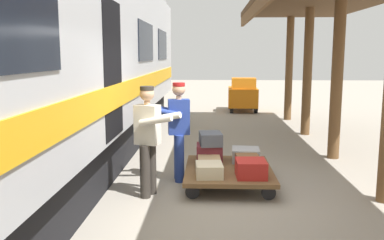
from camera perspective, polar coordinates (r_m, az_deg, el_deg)
The scene contains 13 objects.
ground_plane at distance 6.51m, azimuth 6.12°, elevation -10.65°, with size 60.00×60.00×0.00m, color gray.
train_car at distance 6.78m, azimuth -23.24°, elevation 7.25°, with size 3.02×18.43×4.00m.
luggage_cart at distance 7.09m, azimuth 4.99°, elevation -6.88°, with size 1.44×1.77×0.29m.
suitcase_cream_canvas at distance 6.58m, azimuth 2.36°, elevation -6.81°, with size 0.41×0.48×0.21m, color beige.
suitcase_brown_leather at distance 7.07m, azimuth 7.64°, elevation -5.72°, with size 0.38×0.51×0.21m, color brown.
suitcase_tan_vintage at distance 7.05m, azimuth 2.36°, elevation -5.87°, with size 0.38×0.57×0.17m, color tan.
suitcase_gray_aluminum at distance 7.54m, azimuth 7.31°, elevation -4.72°, with size 0.48×0.48×0.23m, color #9EA0A5.
suitcase_burgundy_valise at distance 7.51m, azimuth 2.38°, elevation -4.45°, with size 0.45×0.46×0.30m, color maroon.
suitcase_red_plastic at distance 6.60m, azimuth 8.02°, elevation -6.56°, with size 0.46×0.48×0.27m, color #AD231E.
suitcase_slate_roller at distance 7.42m, azimuth 2.55°, elevation -2.56°, with size 0.38×0.51×0.22m, color #4C515B.
porter_in_overalls at distance 7.18m, azimuth -1.95°, elevation -1.10°, with size 0.71×0.50×1.70m.
porter_by_door at distance 6.41m, azimuth -5.89°, elevation -2.36°, with size 0.73×0.57×1.70m.
baggage_tug at distance 16.26m, azimuth 6.93°, elevation 3.39°, with size 1.17×1.74×1.30m.
Camera 1 is at (0.42, 6.12, 2.17)m, focal length 39.20 mm.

